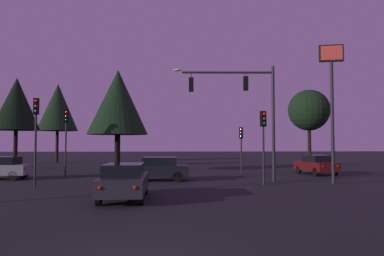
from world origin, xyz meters
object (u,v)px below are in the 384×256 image
(car_crossing_left, at_px, (158,168))
(car_crossing_right, at_px, (0,168))
(traffic_light_corner_right, at_px, (241,141))
(car_far_lane, at_px, (316,164))
(tree_center_horizon, at_px, (309,110))
(tree_behind_sign, at_px, (16,104))
(car_nearside_lane, at_px, (124,181))
(tree_left_far, at_px, (118,102))
(traffic_signal_mast_arm, at_px, (245,101))
(traffic_light_far_side, at_px, (66,130))
(store_sign_illuminated, at_px, (332,84))
(traffic_light_median, at_px, (36,125))
(tree_right_cluster, at_px, (58,107))
(traffic_light_corner_left, at_px, (263,132))

(car_crossing_left, bearing_deg, car_crossing_right, 172.69)
(traffic_light_corner_right, relative_size, car_far_lane, 0.89)
(car_crossing_right, relative_size, tree_center_horizon, 0.50)
(traffic_light_corner_right, distance_m, tree_center_horizon, 12.08)
(traffic_light_corner_right, relative_size, tree_behind_sign, 0.42)
(car_nearside_lane, xyz_separation_m, tree_left_far, (-2.48, 14.47, 5.07))
(traffic_signal_mast_arm, bearing_deg, traffic_light_far_side, 162.12)
(store_sign_illuminated, bearing_deg, car_nearside_lane, -156.19)
(store_sign_illuminated, distance_m, tree_center_horizon, 15.88)
(traffic_light_median, height_order, tree_left_far, tree_left_far)
(car_crossing_left, distance_m, tree_behind_sign, 18.87)
(tree_left_far, xyz_separation_m, tree_right_cluster, (-10.27, 16.98, 1.29))
(traffic_light_far_side, distance_m, tree_right_cluster, 22.20)
(car_far_lane, xyz_separation_m, store_sign_illuminated, (-1.64, -6.45, 5.17))
(traffic_signal_mast_arm, height_order, car_crossing_right, traffic_signal_mast_arm)
(traffic_light_corner_right, distance_m, traffic_light_far_side, 13.28)
(traffic_light_far_side, bearing_deg, traffic_signal_mast_arm, -17.88)
(tree_right_cluster, bearing_deg, tree_behind_sign, -90.17)
(traffic_signal_mast_arm, relative_size, traffic_light_far_side, 1.51)
(traffic_light_median, height_order, car_crossing_left, traffic_light_median)
(traffic_light_far_side, xyz_separation_m, car_nearside_lane, (5.62, -10.77, -2.61))
(car_crossing_right, distance_m, tree_center_horizon, 28.40)
(traffic_light_corner_right, xyz_separation_m, traffic_light_median, (-12.93, -8.00, 0.79))
(traffic_light_corner_right, distance_m, car_crossing_left, 8.12)
(traffic_light_corner_left, bearing_deg, tree_right_cluster, 127.01)
(tree_center_horizon, bearing_deg, traffic_light_far_side, -156.42)
(car_crossing_left, bearing_deg, tree_left_far, 118.53)
(traffic_signal_mast_arm, bearing_deg, car_crossing_left, 170.02)
(car_far_lane, distance_m, store_sign_illuminated, 8.43)
(traffic_light_corner_right, xyz_separation_m, tree_behind_sign, (-20.31, 6.82, 3.55))
(traffic_signal_mast_arm, bearing_deg, traffic_light_median, -169.09)
(car_nearside_lane, bearing_deg, tree_behind_sign, 123.54)
(car_far_lane, bearing_deg, car_nearside_lane, -138.80)
(car_far_lane, relative_size, tree_left_far, 0.48)
(traffic_light_median, relative_size, tree_right_cluster, 0.48)
(store_sign_illuminated, relative_size, tree_behind_sign, 0.95)
(car_crossing_left, xyz_separation_m, tree_behind_sign, (-13.95, 11.51, 5.40))
(traffic_light_far_side, xyz_separation_m, car_crossing_left, (6.78, -3.00, -2.61))
(car_nearside_lane, distance_m, tree_center_horizon, 26.43)
(car_crossing_right, bearing_deg, traffic_light_median, -49.00)
(car_far_lane, distance_m, tree_left_far, 16.72)
(tree_left_far, bearing_deg, car_far_lane, -10.62)
(tree_center_horizon, xyz_separation_m, tree_right_cluster, (-28.92, 11.17, 1.31))
(tree_behind_sign, relative_size, tree_right_cluster, 0.85)
(tree_behind_sign, bearing_deg, tree_center_horizon, 1.98)
(traffic_light_far_side, distance_m, car_far_lane, 19.00)
(store_sign_illuminated, bearing_deg, tree_left_far, 146.20)
(traffic_light_corner_left, height_order, traffic_light_corner_right, traffic_light_corner_left)
(car_far_lane, height_order, store_sign_illuminated, store_sign_illuminated)
(traffic_light_corner_right, height_order, traffic_light_median, traffic_light_median)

